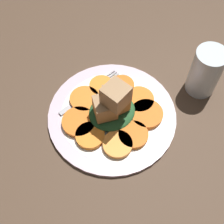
{
  "coord_description": "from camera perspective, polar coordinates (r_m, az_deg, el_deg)",
  "views": [
    {
      "loc": [
        19.83,
        28.82,
        63.29
      ],
      "look_at": [
        0.0,
        0.0,
        4.1
      ],
      "focal_mm": 50.0,
      "sensor_mm": 36.0,
      "label": 1
    }
  ],
  "objects": [
    {
      "name": "carrot_slice_8",
      "position": [
        0.67,
        3.92,
        -4.19
      ],
      "size": [
        6.45,
        6.45,
        1.15
      ],
      "primitive_type": "cylinder",
      "color": "orange",
      "rests_on": "plate"
    },
    {
      "name": "table_slab",
      "position": [
        0.71,
        0.0,
        -1.27
      ],
      "size": [
        120.0,
        120.0,
        2.0
      ],
      "primitive_type": "cube",
      "color": "#4C3828",
      "rests_on": "ground"
    },
    {
      "name": "carrot_slice_6",
      "position": [
        0.67,
        -4.03,
        -4.34
      ],
      "size": [
        6.28,
        6.28,
        1.15
      ],
      "primitive_type": "cylinder",
      "color": "orange",
      "rests_on": "plate"
    },
    {
      "name": "water_glass",
      "position": [
        0.73,
        16.72,
        7.07
      ],
      "size": [
        6.91,
        6.91,
        11.99
      ],
      "color": "silver",
      "rests_on": "table_slab"
    },
    {
      "name": "carrot_slice_5",
      "position": [
        0.68,
        -6.09,
        -1.84
      ],
      "size": [
        7.38,
        7.38,
        1.15
      ],
      "primitive_type": "cylinder",
      "color": "orange",
      "rests_on": "plate"
    },
    {
      "name": "carrot_slice_7",
      "position": [
        0.66,
        1.02,
        -5.94
      ],
      "size": [
        6.32,
        6.32,
        1.15
      ],
      "primitive_type": "cylinder",
      "color": "#F99539",
      "rests_on": "plate"
    },
    {
      "name": "carrot_slice_3",
      "position": [
        0.73,
        -1.95,
        4.75
      ],
      "size": [
        5.64,
        5.64,
        1.15
      ],
      "primitive_type": "cylinder",
      "color": "orange",
      "rests_on": "plate"
    },
    {
      "name": "carrot_slice_1",
      "position": [
        0.71,
        4.95,
        2.22
      ],
      "size": [
        6.84,
        6.84,
        1.15
      ],
      "primitive_type": "cylinder",
      "color": "orange",
      "rests_on": "plate"
    },
    {
      "name": "carrot_slice_2",
      "position": [
        0.73,
        1.87,
        4.83
      ],
      "size": [
        5.62,
        5.62,
        1.15
      ],
      "primitive_type": "cylinder",
      "color": "orange",
      "rests_on": "plate"
    },
    {
      "name": "fork",
      "position": [
        0.73,
        -3.8,
        3.75
      ],
      "size": [
        17.49,
        3.92,
        0.4
      ],
      "rotation": [
        0.0,
        0.0,
        0.13
      ],
      "color": "#B2B2B7",
      "rests_on": "plate"
    },
    {
      "name": "plate",
      "position": [
        0.7,
        0.0,
        -0.66
      ],
      "size": [
        28.72,
        28.72,
        1.05
      ],
      "color": "silver",
      "rests_on": "table_slab"
    },
    {
      "name": "carrot_slice_4",
      "position": [
        0.71,
        -5.03,
        2.34
      ],
      "size": [
        6.75,
        6.75,
        1.15
      ],
      "primitive_type": "cylinder",
      "color": "orange",
      "rests_on": "plate"
    },
    {
      "name": "carrot_slice_0",
      "position": [
        0.69,
        6.35,
        -0.38
      ],
      "size": [
        7.28,
        7.28,
        1.15
      ],
      "primitive_type": "cylinder",
      "color": "orange",
      "rests_on": "plate"
    },
    {
      "name": "center_pile",
      "position": [
        0.66,
        0.07,
        1.28
      ],
      "size": [
        10.55,
        9.49,
        11.58
      ],
      "color": "#235128",
      "rests_on": "plate"
    }
  ]
}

